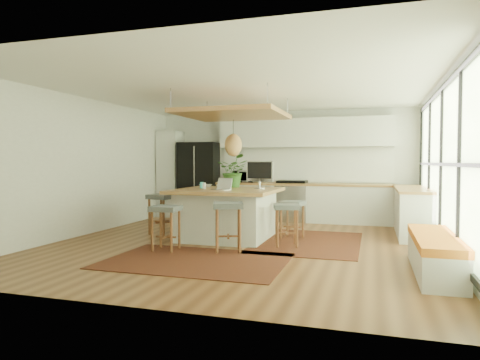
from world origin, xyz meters
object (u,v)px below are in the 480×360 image
(fridge, at_px, (199,182))
(monitor, at_px, (260,175))
(stool_right_back, at_px, (292,220))
(stool_near_right, at_px, (228,229))
(stool_left_side, at_px, (162,216))
(island, at_px, (227,214))
(microwave, at_px, (244,175))
(island_plant, at_px, (234,174))
(laptop, at_px, (221,183))
(stool_right_front, at_px, (286,225))
(stool_near_left, at_px, (166,229))

(fridge, bearing_deg, monitor, -51.89)
(monitor, bearing_deg, stool_right_back, 22.72)
(stool_near_right, xyz_separation_m, stool_left_side, (-1.79, 1.21, 0.00))
(island, bearing_deg, monitor, 23.74)
(stool_near_right, bearing_deg, fridge, 118.61)
(microwave, height_order, island_plant, island_plant)
(monitor, bearing_deg, island, -140.59)
(stool_near_right, bearing_deg, island, 109.78)
(fridge, bearing_deg, laptop, -65.52)
(stool_right_front, distance_m, monitor, 1.26)
(fridge, height_order, island_plant, fridge)
(stool_right_back, bearing_deg, stool_near_left, -135.62)
(stool_near_left, relative_size, microwave, 1.33)
(stool_near_left, relative_size, laptop, 2.16)
(stool_near_right, relative_size, island_plant, 1.18)
(stool_right_front, height_order, stool_right_back, stool_right_front)
(stool_right_back, bearing_deg, monitor, -172.94)
(stool_near_right, bearing_deg, island_plant, 104.96)
(stool_right_front, distance_m, laptop, 1.41)
(stool_right_back, xyz_separation_m, microwave, (-1.64, 2.38, 0.76))
(island, relative_size, stool_right_front, 2.58)
(stool_near_left, bearing_deg, microwave, 88.49)
(stool_left_side, height_order, island_plant, island_plant)
(stool_left_side, bearing_deg, laptop, -16.64)
(stool_right_back, height_order, stool_left_side, stool_left_side)
(stool_left_side, relative_size, microwave, 1.45)
(fridge, distance_m, laptop, 3.48)
(stool_right_front, xyz_separation_m, microwave, (-1.68, 3.15, 0.76))
(fridge, distance_m, stool_right_back, 3.76)
(stool_right_back, bearing_deg, microwave, 124.60)
(stool_left_side, distance_m, monitor, 2.13)
(fridge, relative_size, stool_near_left, 2.65)
(fridge, distance_m, microwave, 1.24)
(stool_near_right, bearing_deg, stool_near_left, -165.73)
(stool_right_back, distance_m, microwave, 2.99)
(stool_right_front, bearing_deg, stool_right_back, 93.06)
(stool_right_back, height_order, monitor, monitor)
(laptop, relative_size, microwave, 0.62)
(stool_right_front, distance_m, stool_right_back, 0.77)
(island, bearing_deg, stool_near_right, -70.22)
(stool_right_back, relative_size, monitor, 1.22)
(fridge, height_order, stool_near_right, fridge)
(fridge, xyz_separation_m, laptop, (1.69, -3.04, 0.12))
(stool_near_right, bearing_deg, stool_left_side, 146.06)
(fridge, relative_size, stool_left_side, 2.43)
(monitor, bearing_deg, microwave, 128.45)
(fridge, relative_size, stool_right_front, 2.70)
(stool_left_side, bearing_deg, microwave, 70.71)
(island_plant, bearing_deg, stool_left_side, -160.66)
(fridge, distance_m, monitor, 3.34)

